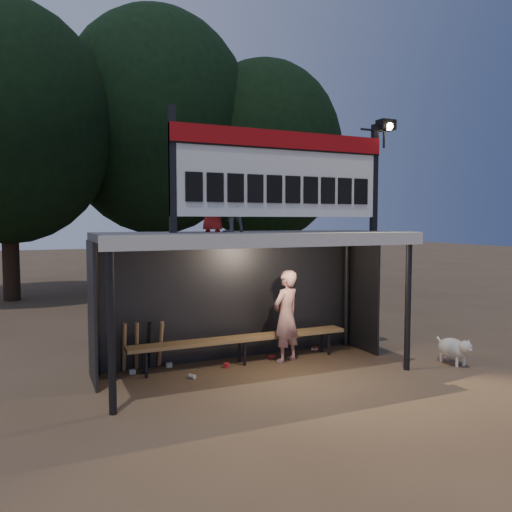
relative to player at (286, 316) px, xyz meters
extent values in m
plane|color=#513B28|center=(-0.77, -0.37, -0.82)|extent=(80.00, 80.00, 0.00)
imported|color=silver|center=(0.00, 0.00, 0.00)|extent=(0.70, 0.60, 1.63)
imported|color=slate|center=(-1.14, -0.25, 1.97)|extent=(0.51, 0.43, 0.93)
imported|color=#B31F1B|center=(-1.41, -0.16, 1.93)|extent=(0.50, 0.43, 0.86)
cube|color=#424245|center=(-0.77, -0.37, 1.44)|extent=(5.00, 2.00, 0.12)
cube|color=silver|center=(-0.77, -1.39, 1.40)|extent=(5.10, 0.06, 0.20)
cylinder|color=black|center=(-3.17, -1.27, 0.28)|extent=(0.10, 0.10, 2.20)
cylinder|color=black|center=(1.63, -1.27, 0.28)|extent=(0.10, 0.10, 2.20)
cylinder|color=black|center=(-3.17, 0.53, 0.28)|extent=(0.10, 0.10, 2.20)
cylinder|color=black|center=(1.63, 0.53, 0.28)|extent=(0.10, 0.10, 2.20)
cube|color=black|center=(-0.77, 0.63, 0.28)|extent=(5.00, 0.04, 2.20)
cube|color=black|center=(-3.27, 0.13, 0.28)|extent=(0.04, 1.00, 2.20)
cube|color=black|center=(1.73, 0.13, 0.28)|extent=(0.04, 1.00, 2.20)
cylinder|color=black|center=(-0.77, 0.63, 1.33)|extent=(5.00, 0.06, 0.06)
cube|color=black|center=(-2.12, -0.37, 2.45)|extent=(0.10, 0.10, 1.90)
cube|color=black|center=(1.58, -0.37, 2.45)|extent=(0.10, 0.10, 1.90)
cube|color=white|center=(-0.27, -0.37, 2.45)|extent=(3.80, 0.08, 1.40)
cube|color=#A10B0E|center=(-0.27, -0.42, 3.01)|extent=(3.80, 0.04, 0.28)
cube|color=black|center=(-0.27, -0.43, 2.86)|extent=(3.80, 0.02, 0.03)
cube|color=black|center=(-1.80, -0.42, 2.20)|extent=(0.27, 0.03, 0.45)
cube|color=black|center=(-1.46, -0.42, 2.20)|extent=(0.27, 0.03, 0.45)
cube|color=black|center=(-1.12, -0.42, 2.20)|extent=(0.27, 0.03, 0.45)
cube|color=black|center=(-0.78, -0.42, 2.20)|extent=(0.27, 0.03, 0.45)
cube|color=black|center=(-0.44, -0.42, 2.20)|extent=(0.27, 0.03, 0.45)
cube|color=black|center=(-0.10, -0.42, 2.20)|extent=(0.27, 0.03, 0.45)
cube|color=black|center=(0.24, -0.42, 2.20)|extent=(0.27, 0.03, 0.45)
cube|color=black|center=(0.58, -0.42, 2.20)|extent=(0.27, 0.03, 0.45)
cube|color=black|center=(0.92, -0.42, 2.20)|extent=(0.27, 0.03, 0.45)
cube|color=black|center=(1.26, -0.42, 2.20)|extent=(0.27, 0.03, 0.45)
cylinder|color=black|center=(1.53, -0.37, 3.30)|extent=(0.50, 0.04, 0.04)
cylinder|color=black|center=(1.78, -0.37, 3.15)|extent=(0.04, 0.04, 0.30)
cube|color=black|center=(1.78, -0.42, 3.40)|extent=(0.30, 0.22, 0.18)
sphere|color=#FFD88C|center=(1.78, -0.51, 3.36)|extent=(0.14, 0.14, 0.14)
cube|color=#997648|center=(-0.77, 0.18, -0.37)|extent=(4.00, 0.35, 0.06)
cylinder|color=black|center=(-2.47, 0.06, -0.59)|extent=(0.05, 0.05, 0.45)
cylinder|color=black|center=(-2.47, 0.30, -0.59)|extent=(0.05, 0.05, 0.45)
cylinder|color=black|center=(-0.77, 0.06, -0.59)|extent=(0.05, 0.05, 0.45)
cylinder|color=black|center=(-0.77, 0.30, -0.59)|extent=(0.05, 0.05, 0.45)
cylinder|color=black|center=(0.93, 0.06, -0.59)|extent=(0.05, 0.05, 0.45)
cylinder|color=black|center=(0.93, 0.30, -0.59)|extent=(0.05, 0.05, 0.45)
cylinder|color=black|center=(-4.77, 9.63, 1.05)|extent=(0.50, 0.50, 3.74)
ellipsoid|color=black|center=(-4.77, 9.63, 4.71)|extent=(6.46, 6.46, 7.48)
cylinder|color=black|center=(0.23, 11.13, 1.27)|extent=(0.50, 0.50, 4.18)
ellipsoid|color=black|center=(0.23, 11.13, 5.36)|extent=(7.22, 7.22, 8.36)
cylinder|color=#301E15|center=(4.23, 10.13, 0.94)|extent=(0.50, 0.50, 3.52)
ellipsoid|color=black|center=(4.23, 10.13, 4.38)|extent=(6.08, 6.08, 7.04)
ellipsoid|color=beige|center=(2.60, -1.32, -0.55)|extent=(0.36, 0.58, 0.36)
sphere|color=beige|center=(2.60, -1.60, -0.46)|extent=(0.22, 0.22, 0.22)
cone|color=silver|center=(2.60, -1.70, -0.48)|extent=(0.10, 0.10, 0.10)
cone|color=beige|center=(2.55, -1.62, -0.36)|extent=(0.06, 0.06, 0.07)
cone|color=beige|center=(2.65, -1.62, -0.36)|extent=(0.06, 0.06, 0.07)
cylinder|color=white|center=(2.52, -1.50, -0.73)|extent=(0.05, 0.05, 0.18)
cylinder|color=white|center=(2.68, -1.50, -0.73)|extent=(0.05, 0.05, 0.18)
cylinder|color=beige|center=(2.52, -1.14, -0.73)|extent=(0.05, 0.05, 0.18)
cylinder|color=beige|center=(2.68, -1.14, -0.73)|extent=(0.05, 0.05, 0.18)
cylinder|color=silver|center=(2.60, -1.02, -0.48)|extent=(0.04, 0.16, 0.14)
cylinder|color=olive|center=(-2.75, 0.45, -0.39)|extent=(0.07, 0.27, 0.84)
cylinder|color=olive|center=(-2.55, 0.45, -0.39)|extent=(0.09, 0.30, 0.83)
cylinder|color=black|center=(-2.35, 0.45, -0.39)|extent=(0.08, 0.33, 0.83)
cylinder|color=#A5774D|center=(-2.15, 0.45, -0.39)|extent=(0.06, 0.35, 0.82)
cube|color=red|center=(-1.11, 0.06, -0.78)|extent=(0.12, 0.12, 0.08)
cylinder|color=#B0B0B5|center=(0.82, 0.40, -0.78)|extent=(0.14, 0.10, 0.07)
cube|color=beige|center=(-2.00, 0.48, -0.78)|extent=(0.10, 0.07, 0.08)
cylinder|color=red|center=(-0.17, 0.26, -0.78)|extent=(0.12, 0.07, 0.07)
cube|color=silver|center=(-2.64, 0.35, -0.78)|extent=(0.10, 0.07, 0.08)
cylinder|color=beige|center=(-1.81, -0.26, -0.78)|extent=(0.12, 0.14, 0.07)
cube|color=#B02E1E|center=(0.85, 0.41, -0.78)|extent=(0.10, 0.08, 0.08)
camera|label=1|loc=(-4.02, -7.79, 1.68)|focal=35.00mm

